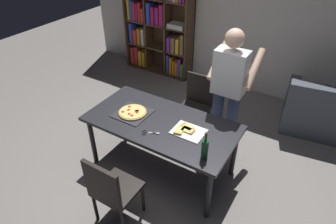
# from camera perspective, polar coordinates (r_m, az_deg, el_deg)

# --- Properties ---
(ground_plane) EXTENTS (12.00, 12.00, 0.00)m
(ground_plane) POSITION_cam_1_polar(r_m,az_deg,el_deg) (3.92, -1.16, -10.71)
(ground_plane) COLOR gray
(back_wall) EXTENTS (6.40, 0.10, 2.80)m
(back_wall) POSITION_cam_1_polar(r_m,az_deg,el_deg) (5.31, 14.70, 18.55)
(back_wall) COLOR silver
(back_wall) RESTS_ON ground_plane
(dining_table) EXTENTS (1.78, 0.90, 0.75)m
(dining_table) POSITION_cam_1_polar(r_m,az_deg,el_deg) (3.47, -1.29, -2.86)
(dining_table) COLOR #232328
(dining_table) RESTS_ON ground_plane
(chair_near_camera) EXTENTS (0.42, 0.42, 0.90)m
(chair_near_camera) POSITION_cam_1_polar(r_m,az_deg,el_deg) (3.06, -11.02, -14.52)
(chair_near_camera) COLOR black
(chair_near_camera) RESTS_ON ground_plane
(chair_far_side) EXTENTS (0.42, 0.42, 0.90)m
(chair_far_side) POSITION_cam_1_polar(r_m,az_deg,el_deg) (4.24, 5.55, 2.00)
(chair_far_side) COLOR black
(chair_far_side) RESTS_ON ground_plane
(bookshelf) EXTENTS (1.40, 0.35, 1.95)m
(bookshelf) POSITION_cam_1_polar(r_m,az_deg,el_deg) (5.90, -1.82, 16.38)
(bookshelf) COLOR #513823
(bookshelf) RESTS_ON ground_plane
(person_serving_pizza) EXTENTS (0.55, 0.54, 1.75)m
(person_serving_pizza) POSITION_cam_1_polar(r_m,az_deg,el_deg) (3.65, 11.67, 4.48)
(person_serving_pizza) COLOR #38476B
(person_serving_pizza) RESTS_ON ground_plane
(pepperoni_pizza_on_tray) EXTENTS (0.40, 0.40, 0.04)m
(pepperoni_pizza_on_tray) POSITION_cam_1_polar(r_m,az_deg,el_deg) (3.58, -6.90, -0.10)
(pepperoni_pizza_on_tray) COLOR #2D2D33
(pepperoni_pizza_on_tray) RESTS_ON dining_table
(pizza_slices_on_towel) EXTENTS (0.36, 0.28, 0.03)m
(pizza_slices_on_towel) POSITION_cam_1_polar(r_m,az_deg,el_deg) (3.29, 3.70, -3.61)
(pizza_slices_on_towel) COLOR white
(pizza_slices_on_towel) RESTS_ON dining_table
(wine_bottle) EXTENTS (0.07, 0.07, 0.32)m
(wine_bottle) POSITION_cam_1_polar(r_m,az_deg,el_deg) (2.91, 7.18, -7.11)
(wine_bottle) COLOR #194723
(wine_bottle) RESTS_ON dining_table
(kitchen_scissors) EXTENTS (0.20, 0.13, 0.01)m
(kitchen_scissors) POSITION_cam_1_polar(r_m,az_deg,el_deg) (3.27, -3.98, -4.04)
(kitchen_scissors) COLOR silver
(kitchen_scissors) RESTS_ON dining_table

